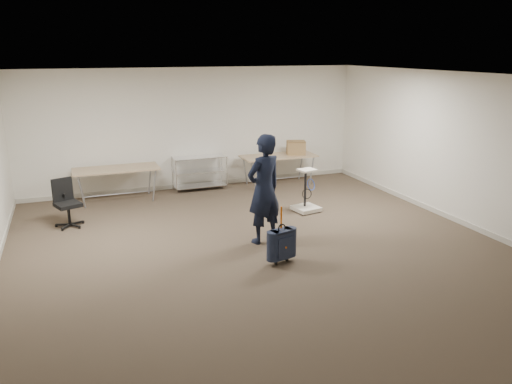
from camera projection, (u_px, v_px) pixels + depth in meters
name	position (u px, v px, depth m)	size (l,w,h in m)	color
ground	(267.00, 256.00, 8.00)	(9.00, 9.00, 0.00)	#46392A
room_shell	(239.00, 225.00, 9.22)	(8.00, 9.00, 9.00)	white
folding_table_left	(116.00, 171.00, 10.71)	(1.80, 0.75, 0.73)	tan
folding_table_right	(279.00, 157.00, 12.01)	(1.80, 0.75, 0.73)	tan
wire_shelf	(200.00, 171.00, 11.65)	(1.22, 0.47, 0.80)	silver
person	(264.00, 189.00, 8.34)	(0.68, 0.45, 1.87)	black
suitcase	(282.00, 244.00, 7.63)	(0.37, 0.27, 0.92)	black
office_chair	(68.00, 212.00, 9.27)	(0.54, 0.55, 0.89)	black
equipment_cart	(306.00, 200.00, 10.14)	(0.56, 0.56, 0.88)	white
cardboard_box	(296.00, 148.00, 12.06)	(0.44, 0.33, 0.33)	olive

